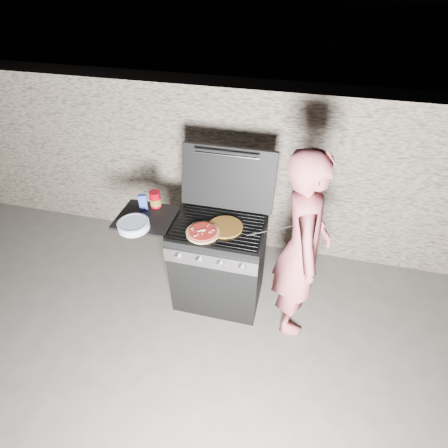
% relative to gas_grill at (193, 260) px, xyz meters
% --- Properties ---
extents(ground, '(50.00, 50.00, 0.00)m').
position_rel_gas_grill_xyz_m(ground, '(0.25, 0.00, -0.46)').
color(ground, '#524C48').
extents(stone_wall, '(8.00, 0.35, 1.80)m').
position_rel_gas_grill_xyz_m(stone_wall, '(0.25, 1.05, 0.44)').
color(stone_wall, gray).
rests_on(stone_wall, ground).
extents(gas_grill, '(1.34, 0.79, 0.91)m').
position_rel_gas_grill_xyz_m(gas_grill, '(0.00, 0.00, 0.00)').
color(gas_grill, black).
rests_on(gas_grill, ground).
extents(pizza_topped, '(0.35, 0.35, 0.03)m').
position_rel_gas_grill_xyz_m(pizza_topped, '(0.15, -0.12, 0.47)').
color(pizza_topped, '#CD8252').
rests_on(pizza_topped, gas_grill).
extents(pizza_plain, '(0.33, 0.33, 0.02)m').
position_rel_gas_grill_xyz_m(pizza_plain, '(0.31, 0.00, 0.46)').
color(pizza_plain, '#AE8227').
rests_on(pizza_plain, gas_grill).
extents(sauce_jar, '(0.13, 0.13, 0.16)m').
position_rel_gas_grill_xyz_m(sauce_jar, '(-0.39, 0.17, 0.53)').
color(sauce_jar, '#8B000E').
rests_on(sauce_jar, gas_grill).
extents(blue_carton, '(0.08, 0.06, 0.15)m').
position_rel_gas_grill_xyz_m(blue_carton, '(-0.48, 0.10, 0.52)').
color(blue_carton, '#2B3BA2').
rests_on(blue_carton, gas_grill).
extents(plate_stack, '(0.33, 0.33, 0.06)m').
position_rel_gas_grill_xyz_m(plate_stack, '(-0.45, -0.18, 0.48)').
color(plate_stack, silver).
rests_on(plate_stack, gas_grill).
extents(person, '(0.49, 0.69, 1.76)m').
position_rel_gas_grill_xyz_m(person, '(0.97, -0.07, 0.42)').
color(person, '#BC555B').
rests_on(person, ground).
extents(tongs, '(0.38, 0.15, 0.08)m').
position_rel_gas_grill_xyz_m(tongs, '(0.69, 0.00, 0.50)').
color(tongs, black).
rests_on(tongs, gas_grill).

